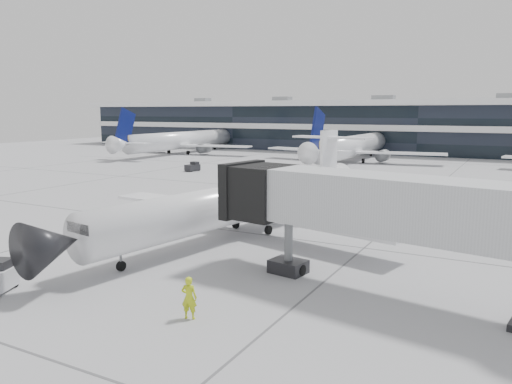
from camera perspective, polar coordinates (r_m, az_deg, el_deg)
The scene contains 9 objects.
ground at distance 37.53m, azimuth -2.62°, elevation -4.47°, with size 220.00×220.00×0.00m, color gray.
terminal at distance 114.89m, azimuth 18.97°, elevation 6.80°, with size 170.00×22.00×10.00m, color black.
bg_jet_left at distance 107.64m, azimuth -8.22°, elevation 4.41°, with size 32.00×40.00×9.60m, color white, non-canonical shape.
bg_jet_center at distance 90.77m, azimuth 10.98°, elevation 3.45°, with size 32.00×40.00×9.60m, color white, non-canonical shape.
regional_jet at distance 36.02m, azimuth -1.64°, elevation -1.06°, with size 24.87×31.01×7.18m.
jet_bridge at distance 24.01m, azimuth 17.58°, elevation -1.88°, with size 18.95×6.45×6.09m.
ramp_worker at distance 22.11m, azimuth -7.65°, elevation -11.88°, with size 0.69×0.45×1.90m, color #BFD616.
traffic_cone at distance 51.69m, azimuth 5.91°, elevation -0.38°, with size 0.50×0.50×0.62m.
far_tug at distance 75.26m, azimuth -7.24°, elevation 2.86°, with size 1.60×2.36×1.39m.
Camera 1 is at (18.73, -31.28, 8.88)m, focal length 35.00 mm.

